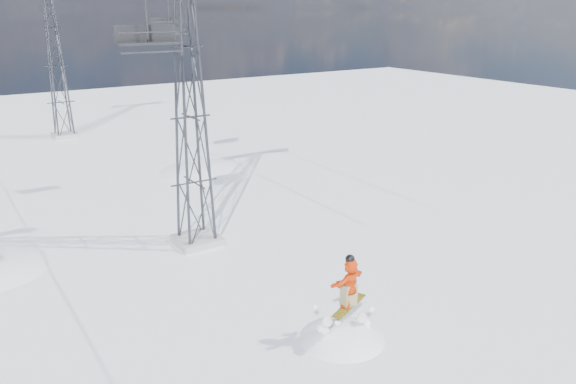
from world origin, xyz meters
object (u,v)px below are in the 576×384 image
Objects in this scene: lift_tower_far at (56,66)px; snowboarder_jump at (340,383)px; lift_tower_near at (191,118)px; lift_chair_near at (147,37)px.

lift_tower_far is 1.66× the size of snowboarder_jump.
lift_tower_far is at bearing 90.00° from lift_tower_near.
lift_tower_near is 1.66× the size of snowboarder_jump.
lift_tower_far is at bearing 85.32° from lift_chair_near.
lift_tower_near is 4.37m from lift_chair_near.
snowboarder_jump is (0.66, -9.21, -7.11)m from lift_tower_near.
lift_chair_near is at bearing -94.68° from lift_tower_far.
lift_chair_near reaches higher than snowboarder_jump.
lift_tower_far is at bearing 91.11° from snowboarder_jump.
snowboarder_jump is at bearing -88.89° from lift_tower_far.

